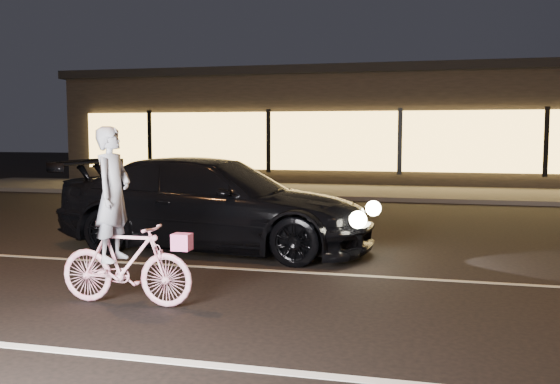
# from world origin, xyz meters

# --- Properties ---
(ground) EXTENTS (90.00, 90.00, 0.00)m
(ground) POSITION_xyz_m (0.00, 0.00, 0.00)
(ground) COLOR black
(ground) RESTS_ON ground
(lane_stripe_near) EXTENTS (60.00, 0.12, 0.01)m
(lane_stripe_near) POSITION_xyz_m (0.00, -1.50, 0.00)
(lane_stripe_near) COLOR silver
(lane_stripe_near) RESTS_ON ground
(lane_stripe_far) EXTENTS (60.00, 0.10, 0.01)m
(lane_stripe_far) POSITION_xyz_m (0.00, 2.00, 0.00)
(lane_stripe_far) COLOR gray
(lane_stripe_far) RESTS_ON ground
(sidewalk) EXTENTS (30.00, 4.00, 0.12)m
(sidewalk) POSITION_xyz_m (0.00, 13.00, 0.06)
(sidewalk) COLOR #383533
(sidewalk) RESTS_ON ground
(storefront) EXTENTS (25.40, 8.42, 4.20)m
(storefront) POSITION_xyz_m (0.00, 18.97, 2.15)
(storefront) COLOR black
(storefront) RESTS_ON ground
(cyclist) EXTENTS (1.56, 0.54, 1.97)m
(cyclist) POSITION_xyz_m (-2.11, -0.03, 0.70)
(cyclist) COLOR #EC4B7E
(cyclist) RESTS_ON ground
(sedan) EXTENTS (5.25, 2.37, 1.49)m
(sedan) POSITION_xyz_m (-2.25, 3.32, 0.74)
(sedan) COLOR black
(sedan) RESTS_ON ground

